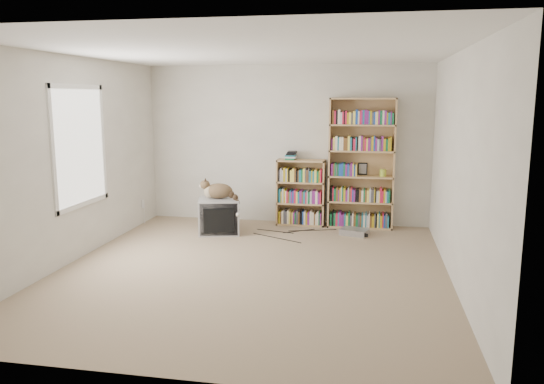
% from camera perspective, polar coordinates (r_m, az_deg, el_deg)
% --- Properties ---
extents(floor, '(4.50, 5.00, 0.01)m').
position_cam_1_polar(floor, '(6.31, -2.10, -8.36)').
color(floor, tan).
rests_on(floor, ground).
extents(wall_back, '(4.50, 0.02, 2.50)m').
position_cam_1_polar(wall_back, '(8.47, 1.58, 5.08)').
color(wall_back, silver).
rests_on(wall_back, floor).
extents(wall_front, '(4.50, 0.02, 2.50)m').
position_cam_1_polar(wall_front, '(3.66, -10.86, -1.92)').
color(wall_front, silver).
rests_on(wall_front, floor).
extents(wall_left, '(0.02, 5.00, 2.50)m').
position_cam_1_polar(wall_left, '(6.88, -20.80, 3.23)').
color(wall_left, silver).
rests_on(wall_left, floor).
extents(wall_right, '(0.02, 5.00, 2.50)m').
position_cam_1_polar(wall_right, '(5.95, 19.47, 2.31)').
color(wall_right, silver).
rests_on(wall_right, floor).
extents(ceiling, '(4.50, 5.00, 0.02)m').
position_cam_1_polar(ceiling, '(6.00, -2.27, 14.91)').
color(ceiling, white).
rests_on(ceiling, wall_back).
extents(window, '(0.02, 1.22, 1.52)m').
position_cam_1_polar(window, '(7.03, -19.95, 4.64)').
color(window, white).
rests_on(window, wall_left).
extents(crt_tv, '(0.71, 0.67, 0.52)m').
position_cam_1_polar(crt_tv, '(7.95, -5.70, -2.56)').
color(crt_tv, '#9C9C9E').
rests_on(crt_tv, floor).
extents(cat, '(0.67, 0.44, 0.50)m').
position_cam_1_polar(cat, '(7.88, -5.47, -0.14)').
color(cat, '#362716').
rests_on(cat, crt_tv).
extents(bookcase_tall, '(1.00, 0.30, 1.99)m').
position_cam_1_polar(bookcase_tall, '(8.26, 9.59, 2.65)').
color(bookcase_tall, tan).
rests_on(bookcase_tall, floor).
extents(bookcase_short, '(0.75, 0.30, 1.04)m').
position_cam_1_polar(bookcase_short, '(8.40, 3.13, -0.28)').
color(bookcase_short, tan).
rests_on(bookcase_short, floor).
extents(book_stack, '(0.18, 0.24, 0.13)m').
position_cam_1_polar(book_stack, '(8.33, 2.07, 3.96)').
color(book_stack, red).
rests_on(book_stack, bookcase_short).
extents(green_mug, '(0.10, 0.10, 0.11)m').
position_cam_1_polar(green_mug, '(8.25, 11.85, 2.05)').
color(green_mug, '#A7C438').
rests_on(green_mug, bookcase_tall).
extents(framed_print, '(0.14, 0.05, 0.19)m').
position_cam_1_polar(framed_print, '(8.34, 9.73, 2.49)').
color(framed_print, black).
rests_on(framed_print, bookcase_tall).
extents(dvd_player, '(0.45, 0.38, 0.09)m').
position_cam_1_polar(dvd_player, '(7.93, 8.86, -4.25)').
color(dvd_player, '#A2A2A7').
rests_on(dvd_player, floor).
extents(wall_outlet, '(0.01, 0.08, 0.13)m').
position_cam_1_polar(wall_outlet, '(8.72, -13.72, -1.24)').
color(wall_outlet, silver).
rests_on(wall_outlet, wall_left).
extents(floor_cables, '(1.20, 0.70, 0.01)m').
position_cam_1_polar(floor_cables, '(7.87, 2.37, -4.55)').
color(floor_cables, black).
rests_on(floor_cables, floor).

